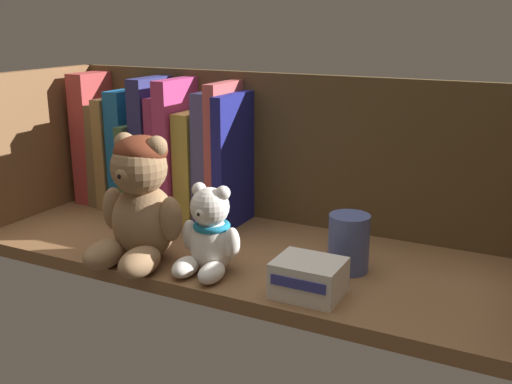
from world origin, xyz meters
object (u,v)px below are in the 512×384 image
object	(u,v)px
book_10	(228,153)
pillar_candle	(349,243)
book_3	(132,148)
book_4	(145,165)
book_0	(95,137)
book_2	(119,151)
book_8	(198,164)
book_6	(170,154)
small_product_box	(309,278)
teddy_bear_smaller	(209,235)
book_11	(240,159)
book_9	(214,156)
book_5	(156,145)
book_1	(109,153)
teddy_bear_larger	(140,203)
book_7	(182,147)

from	to	relation	value
book_10	pillar_candle	distance (cm)	27.88
book_3	book_4	size ratio (longest dim) A/B	1.35
book_0	book_10	world-z (taller)	book_0
book_2	book_10	world-z (taller)	book_10
book_3	book_8	size ratio (longest dim) A/B	1.15
book_0	book_6	size ratio (longest dim) A/B	1.15
book_6	book_10	size ratio (longest dim) A/B	0.88
book_2	book_10	distance (cm)	22.56
book_8	small_product_box	world-z (taller)	book_8
book_8	pillar_candle	xyz separation A→B (cm)	(30.34, -10.82, -5.14)
book_2	teddy_bear_smaller	distance (cm)	36.80
book_0	book_6	world-z (taller)	book_0
book_3	book_11	size ratio (longest dim) A/B	0.97
book_4	book_9	bearing A→B (deg)	0.00
book_3	book_11	distance (cm)	21.72
book_8	small_product_box	bearing A→B (deg)	-35.60
book_9	book_10	world-z (taller)	book_10
book_5	book_2	bearing A→B (deg)	180.00
small_product_box	pillar_candle	bearing A→B (deg)	79.13
book_4	book_6	world-z (taller)	book_6
book_1	book_9	xyz separation A→B (cm)	(22.21, 0.00, 1.63)
book_2	teddy_bear_smaller	bearing A→B (deg)	-32.66
book_4	teddy_bear_larger	world-z (taller)	teddy_bear_larger
teddy_bear_smaller	pillar_candle	size ratio (longest dim) A/B	1.54
book_4	book_0	bearing A→B (deg)	180.00
book_5	book_6	xyz separation A→B (cm)	(2.75, 0.00, -1.47)
book_0	book_3	bearing A→B (deg)	0.00
book_11	small_product_box	xyz separation A→B (cm)	(20.55, -20.40, -8.47)
book_5	small_product_box	bearing A→B (deg)	-28.92
book_6	book_8	xyz separation A→B (cm)	(5.69, 0.00, -1.08)
book_0	teddy_bear_smaller	size ratio (longest dim) A/B	1.95
book_4	book_11	distance (cm)	19.20
small_product_box	teddy_bear_larger	bearing A→B (deg)	-179.27
book_0	book_10	distance (cm)	27.87
book_6	book_11	distance (cm)	13.65
book_7	small_product_box	size ratio (longest dim) A/B	2.83
book_2	small_product_box	xyz separation A→B (cm)	(45.18, -20.40, -7.44)
book_9	book_8	bearing A→B (deg)	180.00
teddy_bear_larger	pillar_candle	bearing A→B (deg)	20.34
book_5	teddy_bear_larger	xyz separation A→B (cm)	(12.06, -20.72, -3.14)
book_1	book_0	bearing A→B (deg)	180.00
pillar_candle	book_7	bearing A→B (deg)	162.06
book_1	book_4	distance (cm)	8.14
book_7	teddy_bear_smaller	bearing A→B (deg)	-49.01
book_9	book_3	bearing A→B (deg)	180.00
book_5	book_9	size ratio (longest dim) A/B	1.08
book_6	book_8	distance (cm)	5.79
book_11	teddy_bear_smaller	xyz separation A→B (cm)	(6.10, -19.70, -5.61)
book_0	pillar_candle	distance (cm)	54.07
pillar_candle	book_8	bearing A→B (deg)	160.38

